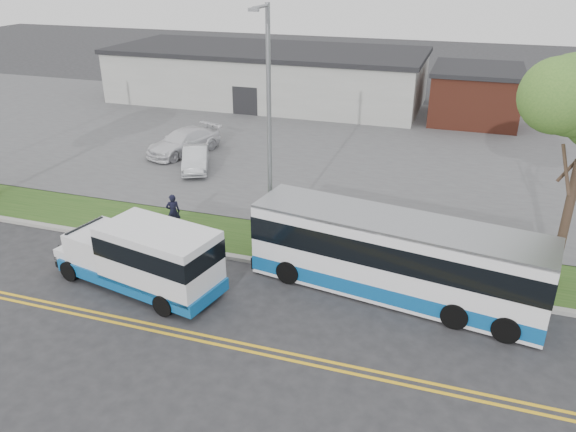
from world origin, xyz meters
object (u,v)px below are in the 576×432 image
(parked_car_a, at_px, (195,159))
(parked_car_b, at_px, (184,142))
(pedestrian, at_px, (173,212))
(shuttle_bus, at_px, (146,256))
(transit_bus, at_px, (395,257))
(streetlight_near, at_px, (269,124))

(parked_car_a, bearing_deg, parked_car_b, 105.91)
(parked_car_b, bearing_deg, pedestrian, -43.69)
(pedestrian, xyz_separation_m, parked_car_b, (-4.59, 9.64, -0.10))
(shuttle_bus, bearing_deg, pedestrian, 119.26)
(parked_car_a, relative_size, parked_car_b, 0.77)
(shuttle_bus, distance_m, transit_bus, 8.83)
(parked_car_a, bearing_deg, streetlight_near, -69.28)
(streetlight_near, bearing_deg, parked_car_b, 133.59)
(parked_car_a, bearing_deg, transit_bus, -60.50)
(streetlight_near, xyz_separation_m, parked_car_b, (-9.05, 9.50, -4.41))
(transit_bus, bearing_deg, shuttle_bus, -154.34)
(streetlight_near, xyz_separation_m, transit_bus, (5.45, -2.13, -3.77))
(streetlight_near, height_order, parked_car_a, streetlight_near)
(pedestrian, xyz_separation_m, parked_car_a, (-2.60, 7.25, -0.19))
(shuttle_bus, distance_m, pedestrian, 4.77)
(streetlight_near, relative_size, transit_bus, 0.89)
(transit_bus, xyz_separation_m, parked_car_b, (-14.49, 11.63, -0.63))
(streetlight_near, distance_m, parked_car_a, 10.98)
(streetlight_near, relative_size, parked_car_b, 1.90)
(transit_bus, bearing_deg, parked_car_a, 152.52)
(shuttle_bus, xyz_separation_m, transit_bus, (8.46, 2.53, 0.09))
(shuttle_bus, relative_size, parked_car_b, 1.39)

